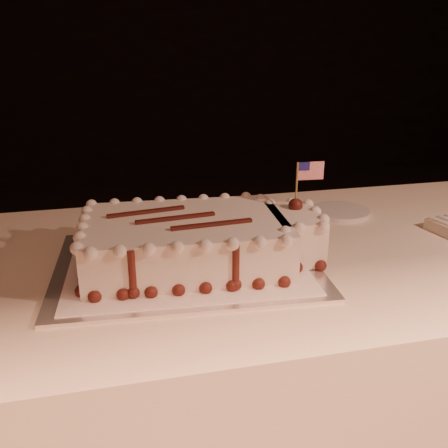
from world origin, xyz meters
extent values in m
cube|color=black|center=(0.00, 4.03, 1.40)|extent=(6.00, 0.05, 2.80)
cube|color=beige|center=(0.00, 0.60, 0.38)|extent=(2.40, 0.80, 0.75)
cube|color=white|center=(-0.36, 0.55, 0.75)|extent=(0.56, 0.44, 0.01)
cube|color=white|center=(-0.36, 0.55, 0.76)|extent=(0.50, 0.39, 0.00)
cube|color=white|center=(-0.36, 0.55, 0.81)|extent=(0.42, 0.29, 0.10)
cube|color=white|center=(-0.14, 0.54, 0.81)|extent=(0.11, 0.16, 0.10)
sphere|color=#571C15|center=(-0.55, 0.43, 0.77)|extent=(0.02, 0.02, 0.02)
sphere|color=#571C15|center=(-0.50, 0.43, 0.77)|extent=(0.02, 0.02, 0.02)
sphere|color=#571C15|center=(-0.45, 0.43, 0.77)|extent=(0.02, 0.02, 0.02)
sphere|color=#571C15|center=(-0.40, 0.42, 0.77)|extent=(0.02, 0.02, 0.02)
sphere|color=#571C15|center=(-0.35, 0.42, 0.77)|extent=(0.02, 0.02, 0.02)
sphere|color=#571C15|center=(-0.30, 0.42, 0.77)|extent=(0.02, 0.02, 0.02)
sphere|color=#571C15|center=(-0.25, 0.41, 0.77)|extent=(0.02, 0.02, 0.02)
sphere|color=#571C15|center=(-0.20, 0.41, 0.77)|extent=(0.02, 0.02, 0.02)
sphere|color=#571C15|center=(-0.19, 0.45, 0.77)|extent=(0.02, 0.02, 0.02)
sphere|color=#571C15|center=(-0.16, 0.46, 0.77)|extent=(0.02, 0.02, 0.02)
sphere|color=#571C15|center=(-0.11, 0.46, 0.77)|extent=(0.02, 0.02, 0.02)
sphere|color=#571C15|center=(-0.09, 0.49, 0.77)|extent=(0.02, 0.02, 0.02)
sphere|color=#571C15|center=(-0.09, 0.54, 0.77)|extent=(0.02, 0.02, 0.02)
sphere|color=#571C15|center=(-0.08, 0.59, 0.77)|extent=(0.02, 0.02, 0.02)
sphere|color=#571C15|center=(-0.12, 0.61, 0.77)|extent=(0.02, 0.02, 0.02)
sphere|color=#571C15|center=(-0.16, 0.62, 0.77)|extent=(0.02, 0.02, 0.02)
sphere|color=#571C15|center=(-0.18, 0.65, 0.77)|extent=(0.02, 0.02, 0.02)
sphere|color=#571C15|center=(-0.20, 0.68, 0.77)|extent=(0.02, 0.02, 0.02)
sphere|color=#571C15|center=(-0.25, 0.68, 0.77)|extent=(0.02, 0.02, 0.02)
sphere|color=#571C15|center=(-0.30, 0.68, 0.77)|extent=(0.02, 0.02, 0.02)
sphere|color=#571C15|center=(-0.35, 0.69, 0.77)|extent=(0.02, 0.02, 0.02)
sphere|color=#571C15|center=(-0.40, 0.69, 0.77)|extent=(0.02, 0.02, 0.02)
sphere|color=#571C15|center=(-0.45, 0.69, 0.77)|extent=(0.02, 0.02, 0.02)
sphere|color=#571C15|center=(-0.50, 0.70, 0.77)|extent=(0.02, 0.02, 0.02)
sphere|color=#571C15|center=(-0.55, 0.70, 0.77)|extent=(0.02, 0.02, 0.02)
sphere|color=#571C15|center=(-0.56, 0.66, 0.77)|extent=(0.02, 0.02, 0.02)
sphere|color=#571C15|center=(-0.56, 0.61, 0.77)|extent=(0.02, 0.02, 0.02)
sphere|color=#571C15|center=(-0.56, 0.56, 0.77)|extent=(0.02, 0.02, 0.02)
sphere|color=#571C15|center=(-0.57, 0.51, 0.77)|extent=(0.02, 0.02, 0.02)
sphere|color=#571C15|center=(-0.57, 0.46, 0.77)|extent=(0.02, 0.02, 0.02)
sphere|color=white|center=(-0.55, 0.43, 0.85)|extent=(0.02, 0.02, 0.02)
sphere|color=white|center=(-0.50, 0.43, 0.85)|extent=(0.02, 0.02, 0.02)
sphere|color=white|center=(-0.45, 0.43, 0.85)|extent=(0.02, 0.02, 0.02)
sphere|color=white|center=(-0.40, 0.42, 0.85)|extent=(0.02, 0.02, 0.02)
sphere|color=white|center=(-0.35, 0.42, 0.85)|extent=(0.02, 0.02, 0.02)
sphere|color=white|center=(-0.30, 0.42, 0.85)|extent=(0.02, 0.02, 0.02)
sphere|color=white|center=(-0.25, 0.41, 0.85)|extent=(0.02, 0.02, 0.02)
sphere|color=white|center=(-0.20, 0.41, 0.85)|extent=(0.02, 0.02, 0.02)
sphere|color=white|center=(-0.19, 0.45, 0.85)|extent=(0.02, 0.02, 0.02)
sphere|color=white|center=(-0.16, 0.46, 0.85)|extent=(0.02, 0.02, 0.02)
sphere|color=white|center=(-0.11, 0.46, 0.85)|extent=(0.02, 0.02, 0.02)
sphere|color=white|center=(-0.09, 0.49, 0.85)|extent=(0.02, 0.02, 0.02)
sphere|color=white|center=(-0.09, 0.54, 0.85)|extent=(0.02, 0.02, 0.02)
sphere|color=white|center=(-0.08, 0.59, 0.85)|extent=(0.02, 0.02, 0.02)
sphere|color=white|center=(-0.12, 0.61, 0.85)|extent=(0.02, 0.02, 0.02)
sphere|color=white|center=(-0.16, 0.62, 0.85)|extent=(0.02, 0.02, 0.02)
sphere|color=white|center=(-0.18, 0.65, 0.85)|extent=(0.02, 0.02, 0.02)
sphere|color=white|center=(-0.20, 0.68, 0.85)|extent=(0.02, 0.02, 0.02)
sphere|color=white|center=(-0.25, 0.68, 0.85)|extent=(0.02, 0.02, 0.02)
sphere|color=white|center=(-0.30, 0.68, 0.85)|extent=(0.02, 0.02, 0.02)
sphere|color=white|center=(-0.35, 0.69, 0.85)|extent=(0.02, 0.02, 0.02)
sphere|color=white|center=(-0.40, 0.69, 0.85)|extent=(0.02, 0.02, 0.02)
sphere|color=white|center=(-0.45, 0.69, 0.85)|extent=(0.02, 0.02, 0.02)
sphere|color=white|center=(-0.50, 0.70, 0.85)|extent=(0.02, 0.02, 0.02)
sphere|color=white|center=(-0.55, 0.70, 0.85)|extent=(0.02, 0.02, 0.02)
sphere|color=white|center=(-0.56, 0.66, 0.85)|extent=(0.02, 0.02, 0.02)
sphere|color=white|center=(-0.56, 0.61, 0.85)|extent=(0.02, 0.02, 0.02)
sphere|color=white|center=(-0.56, 0.56, 0.85)|extent=(0.02, 0.02, 0.02)
sphere|color=white|center=(-0.57, 0.51, 0.85)|extent=(0.02, 0.02, 0.02)
sphere|color=white|center=(-0.57, 0.46, 0.85)|extent=(0.02, 0.02, 0.02)
cylinder|color=#571C15|center=(-0.48, 0.43, 0.81)|extent=(0.01, 0.01, 0.09)
sphere|color=#571C15|center=(-0.48, 0.43, 0.77)|extent=(0.02, 0.02, 0.02)
cylinder|color=#571C15|center=(-0.29, 0.42, 0.81)|extent=(0.01, 0.01, 0.09)
sphere|color=#571C15|center=(-0.29, 0.42, 0.77)|extent=(0.02, 0.02, 0.02)
cylinder|color=#571C15|center=(-0.16, 0.46, 0.81)|extent=(0.01, 0.01, 0.09)
sphere|color=#571C15|center=(-0.16, 0.46, 0.77)|extent=(0.02, 0.02, 0.02)
cylinder|color=#571C15|center=(-0.09, 0.58, 0.81)|extent=(0.01, 0.01, 0.09)
sphere|color=#571C15|center=(-0.09, 0.58, 0.77)|extent=(0.02, 0.02, 0.02)
cylinder|color=#571C15|center=(-0.17, 0.67, 0.81)|extent=(0.01, 0.01, 0.09)
sphere|color=#571C15|center=(-0.17, 0.67, 0.77)|extent=(0.02, 0.02, 0.02)
cylinder|color=#571C15|center=(-0.36, 0.69, 0.81)|extent=(0.01, 0.01, 0.09)
sphere|color=#571C15|center=(-0.36, 0.69, 0.77)|extent=(0.02, 0.02, 0.02)
cylinder|color=#571C15|center=(-0.54, 0.70, 0.81)|extent=(0.01, 0.01, 0.09)
sphere|color=#571C15|center=(-0.54, 0.70, 0.77)|extent=(0.02, 0.02, 0.02)
cylinder|color=#571C15|center=(-0.57, 0.53, 0.81)|extent=(0.01, 0.01, 0.09)
sphere|color=#571C15|center=(-0.57, 0.53, 0.77)|extent=(0.02, 0.02, 0.02)
cube|color=#571C15|center=(-0.44, 0.61, 0.86)|extent=(0.16, 0.03, 0.01)
cube|color=#571C15|center=(-0.38, 0.55, 0.86)|extent=(0.16, 0.03, 0.01)
cube|color=#571C15|center=(-0.32, 0.50, 0.86)|extent=(0.16, 0.02, 0.01)
sphere|color=#571C15|center=(-0.12, 0.57, 0.86)|extent=(0.03, 0.03, 0.03)
cylinder|color=#A67D47|center=(-0.12, 0.57, 0.90)|extent=(0.00, 0.00, 0.11)
cube|color=red|center=(-0.10, 0.56, 0.94)|extent=(0.06, 0.01, 0.04)
cube|color=navy|center=(-0.11, 0.56, 0.95)|extent=(0.02, 0.01, 0.02)
cylinder|color=silver|center=(0.09, 0.78, 0.76)|extent=(0.15, 0.15, 0.01)
camera|label=1|loc=(-0.50, -0.38, 1.20)|focal=40.00mm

